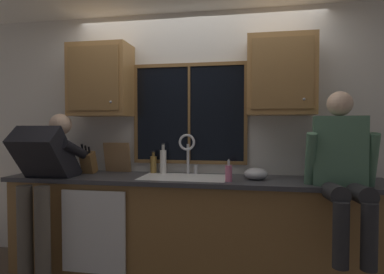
{
  "coord_description": "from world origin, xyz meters",
  "views": [
    {
      "loc": [
        0.54,
        -3.27,
        1.4
      ],
      "look_at": [
        0.01,
        -0.3,
        1.3
      ],
      "focal_mm": 30.47,
      "sensor_mm": 36.0,
      "label": 1
    }
  ],
  "objects": [
    {
      "name": "upper_cabinet_left",
      "position": [
        -0.96,
        -0.17,
        1.86
      ],
      "size": [
        0.61,
        0.36,
        0.72
      ],
      "color": "#9E703D"
    },
    {
      "name": "person_sitting_on_counter",
      "position": [
        1.25,
        -0.57,
        1.1
      ],
      "size": [
        0.54,
        0.62,
        1.26
      ],
      "color": "#262628",
      "rests_on": "countertop"
    },
    {
      "name": "window_frame_bottom",
      "position": [
        -0.07,
        -0.02,
        1.03
      ],
      "size": [
        1.17,
        0.02,
        0.04
      ],
      "primitive_type": "cube",
      "color": "brown"
    },
    {
      "name": "window_frame_top",
      "position": [
        -0.07,
        -0.02,
        2.02
      ],
      "size": [
        1.17,
        0.02,
        0.04
      ],
      "primitive_type": "cube",
      "color": "brown"
    },
    {
      "name": "sink",
      "position": [
        -0.07,
        -0.3,
        0.82
      ],
      "size": [
        0.8,
        0.46,
        0.21
      ],
      "color": "silver",
      "rests_on": "lower_cabinet_run"
    },
    {
      "name": "window_frame_left",
      "position": [
        -0.64,
        -0.02,
        1.52
      ],
      "size": [
        0.03,
        0.02,
        0.95
      ],
      "primitive_type": "cube",
      "color": "brown"
    },
    {
      "name": "knife_block",
      "position": [
        -1.07,
        -0.23,
        1.03
      ],
      "size": [
        0.12,
        0.18,
        0.32
      ],
      "color": "brown",
      "rests_on": "countertop"
    },
    {
      "name": "bottle_tall_clear",
      "position": [
        -0.32,
        -0.11,
        1.05
      ],
      "size": [
        0.06,
        0.06,
        0.31
      ],
      "color": "silver",
      "rests_on": "countertop"
    },
    {
      "name": "bottle_green_glass",
      "position": [
        -0.43,
        -0.08,
        1.01
      ],
      "size": [
        0.06,
        0.06,
        0.22
      ],
      "color": "olive",
      "rests_on": "countertop"
    },
    {
      "name": "soap_dispenser",
      "position": [
        0.36,
        -0.46,
        0.99
      ],
      "size": [
        0.06,
        0.07,
        0.19
      ],
      "color": "pink",
      "rests_on": "countertop"
    },
    {
      "name": "window_glass",
      "position": [
        -0.07,
        -0.01,
        1.52
      ],
      "size": [
        1.1,
        0.02,
        0.95
      ],
      "primitive_type": "cube",
      "color": "black"
    },
    {
      "name": "person_standing",
      "position": [
        -1.31,
        -0.59,
        0.95
      ],
      "size": [
        0.53,
        0.71,
        1.52
      ],
      "color": "#595147",
      "rests_on": "floor"
    },
    {
      "name": "upper_cabinet_right",
      "position": [
        0.81,
        -0.17,
        1.86
      ],
      "size": [
        0.61,
        0.36,
        0.72
      ],
      "color": "#9E703D"
    },
    {
      "name": "window_mullion_center",
      "position": [
        -0.07,
        -0.02,
        1.52
      ],
      "size": [
        0.02,
        0.02,
        0.95
      ],
      "primitive_type": "cube",
      "color": "brown"
    },
    {
      "name": "dishwasher_front",
      "position": [
        -0.83,
        -0.61,
        0.46
      ],
      "size": [
        0.6,
        0.02,
        0.74
      ],
      "primitive_type": "cube",
      "color": "white"
    },
    {
      "name": "back_wall",
      "position": [
        0.0,
        0.06,
        1.27
      ],
      "size": [
        5.83,
        0.12,
        2.55
      ],
      "primitive_type": "cube",
      "color": "silver",
      "rests_on": "floor"
    },
    {
      "name": "mixing_bowl",
      "position": [
        0.59,
        -0.3,
        0.97
      ],
      "size": [
        0.21,
        0.21,
        0.11
      ],
      "primitive_type": "ellipsoid",
      "color": "#B7B7BC",
      "rests_on": "countertop"
    },
    {
      "name": "faucet",
      "position": [
        -0.06,
        -0.12,
        1.17
      ],
      "size": [
        0.18,
        0.09,
        0.4
      ],
      "color": "silver",
      "rests_on": "countertop"
    },
    {
      "name": "lower_cabinet_run",
      "position": [
        0.0,
        -0.29,
        0.44
      ],
      "size": [
        3.43,
        0.58,
        0.88
      ],
      "primitive_type": "cube",
      "color": "olive",
      "rests_on": "floor"
    },
    {
      "name": "cutting_board",
      "position": [
        -0.82,
        -0.08,
        1.07
      ],
      "size": [
        0.28,
        0.08,
        0.31
      ],
      "primitive_type": "cube",
      "rotation": [
        0.21,
        0.0,
        0.0
      ],
      "color": "#997047",
      "rests_on": "countertop"
    },
    {
      "name": "window_frame_right",
      "position": [
        0.5,
        -0.02,
        1.52
      ],
      "size": [
        0.04,
        0.02,
        0.95
      ],
      "primitive_type": "cube",
      "color": "brown"
    },
    {
      "name": "countertop",
      "position": [
        0.0,
        -0.31,
        0.9
      ],
      "size": [
        3.49,
        0.62,
        0.04
      ],
      "primitive_type": "cube",
      "color": "#38383D",
      "rests_on": "lower_cabinet_run"
    }
  ]
}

